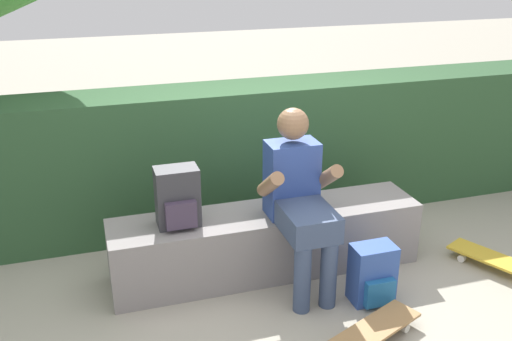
{
  "coord_description": "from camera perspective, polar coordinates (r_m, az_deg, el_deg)",
  "views": [
    {
      "loc": [
        -1.15,
        -2.98,
        2.21
      ],
      "look_at": [
        -0.1,
        0.38,
        0.8
      ],
      "focal_mm": 40.33,
      "sensor_mm": 36.0,
      "label": 1
    }
  ],
  "objects": [
    {
      "name": "bench_main",
      "position": [
        4.11,
        1.1,
        -7.03
      ],
      "size": [
        2.19,
        0.46,
        0.46
      ],
      "color": "gray",
      "rests_on": "ground"
    },
    {
      "name": "backpack_on_bench",
      "position": [
        3.78,
        -7.77,
        -2.74
      ],
      "size": [
        0.28,
        0.23,
        0.4
      ],
      "color": "#333338",
      "rests_on": "bench_main"
    },
    {
      "name": "person_skater",
      "position": [
        3.78,
        4.31,
        -2.51
      ],
      "size": [
        0.49,
        0.62,
        1.21
      ],
      "color": "#2D4793",
      "rests_on": "ground"
    },
    {
      "name": "skateboard_near_person",
      "position": [
        3.55,
        10.91,
        -15.7
      ],
      "size": [
        0.81,
        0.5,
        0.09
      ],
      "color": "olive",
      "rests_on": "ground"
    },
    {
      "name": "skateboard_beside_bench",
      "position": [
        4.51,
        23.4,
        -8.46
      ],
      "size": [
        0.53,
        0.81,
        0.09
      ],
      "color": "gold",
      "rests_on": "ground"
    },
    {
      "name": "ground_plane",
      "position": [
        3.89,
        3.11,
        -12.91
      ],
      "size": [
        24.0,
        24.0,
        0.0
      ],
      "primitive_type": "plane",
      "color": "#9D9787"
    },
    {
      "name": "backpack_on_ground",
      "position": [
        3.88,
        11.51,
        -10.1
      ],
      "size": [
        0.28,
        0.23,
        0.4
      ],
      "color": "#2D4C99",
      "rests_on": "ground"
    },
    {
      "name": "hedge_row",
      "position": [
        4.87,
        2.16,
        2.07
      ],
      "size": [
        5.99,
        0.54,
        1.14
      ],
      "color": "#2A4D2C",
      "rests_on": "ground"
    }
  ]
}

